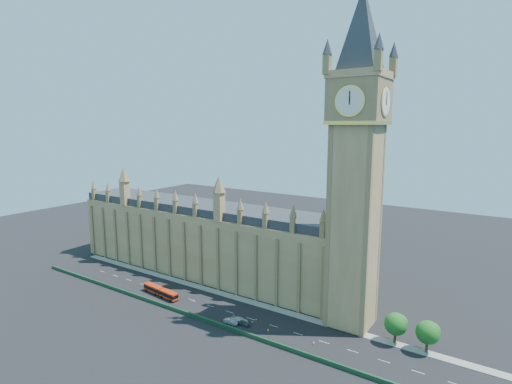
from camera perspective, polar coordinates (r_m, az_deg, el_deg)
The scene contains 15 objects.
ground at distance 133.17m, azimuth -5.20°, elevation -16.29°, with size 400.00×400.00×0.00m, color black.
palace_westminster at distance 159.07m, azimuth -7.40°, elevation -6.63°, with size 120.00×20.00×28.00m.
elizabeth_tower at distance 113.67m, azimuth 14.31°, elevation 7.55°, with size 20.59×20.59×105.00m.
bridge_parapet at distance 126.75m, azimuth -7.86°, elevation -17.45°, with size 160.00×0.60×1.20m, color #1E4C2D.
kerb_north at distance 139.95m, azimuth -2.69°, elevation -14.89°, with size 160.00×3.00×0.16m, color gray.
tree_east_near at distance 118.13m, azimuth 19.47°, elevation -17.31°, with size 6.00×6.00×8.50m.
tree_east_far at distance 116.83m, azimuth 23.46°, elevation -17.88°, with size 6.00×6.00×8.50m.
red_bus at distance 144.96m, azimuth -13.49°, elevation -13.68°, with size 16.31×4.08×2.74m.
car_grey at distance 122.99m, azimuth -1.78°, elevation -18.22°, with size 1.57×3.90×1.33m, color #414349.
car_silver at distance 123.91m, azimuth -3.61°, elevation -17.97°, with size 1.54×4.43×1.46m, color #9DA0A4.
car_white at distance 124.58m, azimuth -2.32°, elevation -17.80°, with size 2.08×5.11×1.48m, color silver.
cone_a at distance 120.16m, azimuth 1.75°, elevation -19.09°, with size 0.52×0.52×0.75m.
cone_b at distance 124.04m, azimuth -0.51°, elevation -18.12°, with size 0.54×0.54×0.71m.
cone_c at distance 115.15m, azimuth 8.23°, elevation -20.56°, with size 0.51×0.51×0.72m.
cone_d at distance 125.52m, azimuth 0.02°, elevation -17.77°, with size 0.53×0.53×0.69m.
Camera 1 is at (75.33, -93.33, 57.87)m, focal length 28.00 mm.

